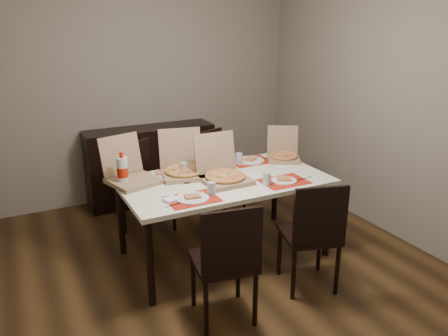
# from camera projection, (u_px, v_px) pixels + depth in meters

# --- Properties ---
(ground) EXTENTS (3.80, 4.00, 0.02)m
(ground) POSITION_uv_depth(u_px,v_px,m) (216.00, 269.00, 3.86)
(ground) COLOR #442C15
(ground) RESTS_ON ground
(room_walls) EXTENTS (3.84, 4.02, 2.62)m
(room_walls) POSITION_uv_depth(u_px,v_px,m) (193.00, 64.00, 3.67)
(room_walls) COLOR gray
(room_walls) RESTS_ON ground
(sideboard) EXTENTS (1.50, 0.40, 0.90)m
(sideboard) POSITION_uv_depth(u_px,v_px,m) (151.00, 164.00, 5.22)
(sideboard) COLOR black
(sideboard) RESTS_ON ground
(dining_table) EXTENTS (1.80, 1.00, 0.75)m
(dining_table) POSITION_uv_depth(u_px,v_px,m) (224.00, 186.00, 3.88)
(dining_table) COLOR #EEE8C8
(dining_table) RESTS_ON ground
(chair_near_left) EXTENTS (0.48, 0.48, 0.93)m
(chair_near_left) POSITION_uv_depth(u_px,v_px,m) (226.00, 259.00, 3.02)
(chair_near_left) COLOR black
(chair_near_left) RESTS_ON ground
(chair_near_right) EXTENTS (0.52, 0.52, 0.93)m
(chair_near_right) POSITION_uv_depth(u_px,v_px,m) (313.00, 232.00, 3.41)
(chair_near_right) COLOR black
(chair_near_right) RESTS_ON ground
(chair_far_left) EXTENTS (0.56, 0.56, 0.93)m
(chair_far_left) POSITION_uv_depth(u_px,v_px,m) (143.00, 184.00, 4.41)
(chair_far_left) COLOR black
(chair_far_left) RESTS_ON ground
(chair_far_right) EXTENTS (0.56, 0.56, 0.93)m
(chair_far_right) POSITION_uv_depth(u_px,v_px,m) (217.00, 169.00, 4.87)
(chair_far_right) COLOR black
(chair_far_right) RESTS_ON ground
(setting_near_left) EXTENTS (0.45, 0.30, 0.11)m
(setting_near_left) POSITION_uv_depth(u_px,v_px,m) (195.00, 196.00, 3.42)
(setting_near_left) COLOR #B71C0C
(setting_near_left) RESTS_ON dining_table
(setting_near_right) EXTENTS (0.51, 0.30, 0.11)m
(setting_near_right) POSITION_uv_depth(u_px,v_px,m) (279.00, 180.00, 3.76)
(setting_near_right) COLOR #B71C0C
(setting_near_right) RESTS_ON dining_table
(setting_far_left) EXTENTS (0.49, 0.30, 0.11)m
(setting_far_left) POSITION_uv_depth(u_px,v_px,m) (166.00, 173.00, 3.95)
(setting_far_left) COLOR #B71C0C
(setting_far_left) RESTS_ON dining_table
(setting_far_right) EXTENTS (0.43, 0.30, 0.11)m
(setting_far_right) POSITION_uv_depth(u_px,v_px,m) (247.00, 160.00, 4.31)
(setting_far_right) COLOR #B71C0C
(setting_far_right) RESTS_ON dining_table
(napkin_loose) EXTENTS (0.16, 0.16, 0.02)m
(napkin_loose) POSITION_uv_depth(u_px,v_px,m) (223.00, 177.00, 3.87)
(napkin_loose) COLOR white
(napkin_loose) RESTS_ON dining_table
(pizza_box_center) EXTENTS (0.40, 0.44, 0.39)m
(pizza_box_center) POSITION_uv_depth(u_px,v_px,m) (223.00, 174.00, 3.79)
(pizza_box_center) COLOR #8B6D50
(pizza_box_center) RESTS_ON dining_table
(pizza_box_right) EXTENTS (0.44, 0.45, 0.31)m
(pizza_box_right) POSITION_uv_depth(u_px,v_px,m) (283.00, 154.00, 4.39)
(pizza_box_right) COLOR #8B6D50
(pizza_box_right) RESTS_ON dining_table
(pizza_box_left) EXTENTS (0.49, 0.52, 0.39)m
(pizza_box_left) POSITION_uv_depth(u_px,v_px,m) (131.00, 175.00, 3.76)
(pizza_box_left) COLOR #8B6D50
(pizza_box_left) RESTS_ON dining_table
(pizza_box_extra) EXTENTS (0.47, 0.50, 0.39)m
(pizza_box_extra) POSITION_uv_depth(u_px,v_px,m) (184.00, 169.00, 3.94)
(pizza_box_extra) COLOR #8B6D50
(pizza_box_extra) RESTS_ON dining_table
(faina_plate) EXTENTS (0.23, 0.23, 0.03)m
(faina_plate) POSITION_uv_depth(u_px,v_px,m) (185.00, 178.00, 3.84)
(faina_plate) COLOR black
(faina_plate) RESTS_ON dining_table
(dip_bowl) EXTENTS (0.14, 0.14, 0.03)m
(dip_bowl) POSITION_uv_depth(u_px,v_px,m) (228.00, 170.00, 4.04)
(dip_bowl) COLOR white
(dip_bowl) RESTS_ON dining_table
(soda_bottle) EXTENTS (0.10, 0.10, 0.29)m
(soda_bottle) POSITION_uv_depth(u_px,v_px,m) (123.00, 171.00, 3.68)
(soda_bottle) COLOR silver
(soda_bottle) RESTS_ON dining_table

